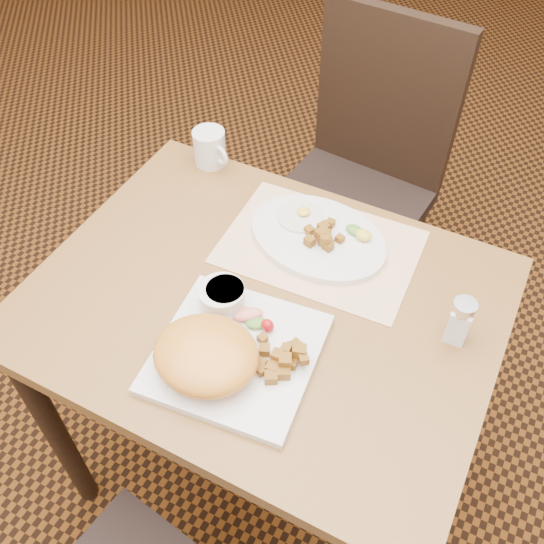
{
  "coord_description": "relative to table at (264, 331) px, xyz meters",
  "views": [
    {
      "loc": [
        0.36,
        -0.66,
        1.67
      ],
      "look_at": [
        0.01,
        0.01,
        0.82
      ],
      "focal_mm": 40.0,
      "sensor_mm": 36.0,
      "label": 1
    }
  ],
  "objects": [
    {
      "name": "ground",
      "position": [
        0.0,
        0.0,
        -0.64
      ],
      "size": [
        8.0,
        8.0,
        0.0
      ],
      "primitive_type": "plane",
      "color": "black",
      "rests_on": "ground"
    },
    {
      "name": "table",
      "position": [
        0.0,
        0.0,
        0.0
      ],
      "size": [
        0.9,
        0.7,
        0.75
      ],
      "color": "brown",
      "rests_on": "ground"
    },
    {
      "name": "chair_far",
      "position": [
        -0.05,
        0.72,
        -0.1
      ],
      "size": [
        0.46,
        0.47,
        0.97
      ],
      "rotation": [
        0.0,
        0.0,
        3.05
      ],
      "color": "black",
      "rests_on": "ground"
    },
    {
      "name": "placemat",
      "position": [
        0.04,
        0.18,
        0.11
      ],
      "size": [
        0.41,
        0.3,
        0.0
      ],
      "primitive_type": "cube",
      "rotation": [
        0.0,
        0.0,
        0.04
      ],
      "color": "white",
      "rests_on": "table"
    },
    {
      "name": "plate_square",
      "position": [
        0.02,
        -0.14,
        0.12
      ],
      "size": [
        0.31,
        0.31,
        0.02
      ],
      "primitive_type": "cube",
      "rotation": [
        0.0,
        0.0,
        0.1
      ],
      "color": "silver",
      "rests_on": "table"
    },
    {
      "name": "plate_oval",
      "position": [
        0.03,
        0.19,
        0.12
      ],
      "size": [
        0.34,
        0.27,
        0.02
      ],
      "primitive_type": null,
      "rotation": [
        0.0,
        0.0,
        -0.17
      ],
      "color": "silver",
      "rests_on": "placemat"
    },
    {
      "name": "hollandaise_mound",
      "position": [
        -0.01,
        -0.19,
        0.16
      ],
      "size": [
        0.19,
        0.17,
        0.07
      ],
      "color": "orange",
      "rests_on": "plate_square"
    },
    {
      "name": "ramekin",
      "position": [
        -0.05,
        -0.06,
        0.15
      ],
      "size": [
        0.09,
        0.09,
        0.05
      ],
      "color": "silver",
      "rests_on": "plate_square"
    },
    {
      "name": "garnish_sq",
      "position": [
        0.02,
        -0.07,
        0.14
      ],
      "size": [
        0.1,
        0.06,
        0.03
      ],
      "color": "#387223",
      "rests_on": "plate_square"
    },
    {
      "name": "fried_egg",
      "position": [
        -0.03,
        0.22,
        0.13
      ],
      "size": [
        0.1,
        0.1,
        0.02
      ],
      "color": "white",
      "rests_on": "plate_oval"
    },
    {
      "name": "garnish_ov",
      "position": [
        0.11,
        0.23,
        0.14
      ],
      "size": [
        0.07,
        0.05,
        0.02
      ],
      "color": "#387223",
      "rests_on": "plate_oval"
    },
    {
      "name": "salt_shaker",
      "position": [
        0.36,
        0.08,
        0.16
      ],
      "size": [
        0.04,
        0.04,
        0.1
      ],
      "color": "white",
      "rests_on": "table"
    },
    {
      "name": "coffee_mug",
      "position": [
        -0.31,
        0.32,
        0.15
      ],
      "size": [
        0.11,
        0.08,
        0.09
      ],
      "color": "silver",
      "rests_on": "table"
    },
    {
      "name": "home_fries_sq",
      "position": [
        0.1,
        -0.13,
        0.14
      ],
      "size": [
        0.11,
        0.11,
        0.04
      ],
      "color": "#8E5B17",
      "rests_on": "plate_square"
    },
    {
      "name": "home_fries_ov",
      "position": [
        0.05,
        0.18,
        0.14
      ],
      "size": [
        0.09,
        0.09,
        0.03
      ],
      "color": "#8E5B17",
      "rests_on": "plate_oval"
    }
  ]
}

